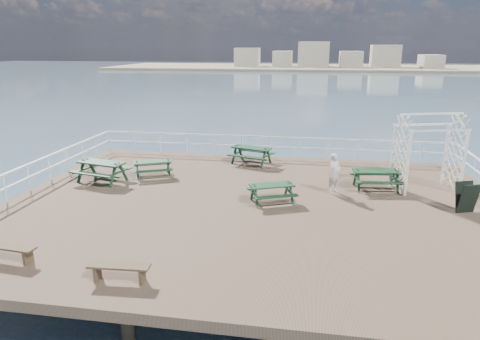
% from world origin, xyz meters
% --- Properties ---
extents(ground, '(18.00, 14.00, 0.30)m').
position_xyz_m(ground, '(0.00, 0.00, -0.15)').
color(ground, brown).
rests_on(ground, ground).
extents(sea_backdrop, '(300.00, 300.00, 9.20)m').
position_xyz_m(sea_backdrop, '(12.54, 134.07, -0.51)').
color(sea_backdrop, '#3F586B').
rests_on(sea_backdrop, ground).
extents(railing, '(17.77, 13.76, 1.10)m').
position_xyz_m(railing, '(-0.07, 2.57, 0.87)').
color(railing, white).
rests_on(railing, ground).
extents(picnic_table_a, '(1.99, 1.84, 0.78)m').
position_xyz_m(picnic_table_a, '(-4.74, 2.65, 0.50)').
color(picnic_table_a, '#12331B').
rests_on(picnic_table_a, ground).
extents(picnic_table_b, '(2.27, 2.04, 0.91)m').
position_xyz_m(picnic_table_b, '(-0.78, 5.47, 0.59)').
color(picnic_table_b, '#12331B').
rests_on(picnic_table_b, ground).
extents(picnic_table_c, '(1.97, 1.66, 0.88)m').
position_xyz_m(picnic_table_c, '(4.66, 2.44, 0.56)').
color(picnic_table_c, '#12331B').
rests_on(picnic_table_c, ground).
extents(picnic_table_d, '(2.30, 2.01, 0.97)m').
position_xyz_m(picnic_table_d, '(-6.60, 1.60, 0.62)').
color(picnic_table_d, '#12331B').
rests_on(picnic_table_d, ground).
extents(picnic_table_e, '(1.96, 1.80, 0.77)m').
position_xyz_m(picnic_table_e, '(0.70, 0.26, 0.49)').
color(picnic_table_e, '#12331B').
rests_on(picnic_table_e, ground).
extents(flat_bench_near, '(1.53, 0.44, 0.43)m').
position_xyz_m(flat_bench_near, '(-2.44, -5.80, 0.33)').
color(flat_bench_near, brown).
rests_on(flat_bench_near, ground).
extents(flat_bench_far, '(1.53, 0.50, 0.43)m').
position_xyz_m(flat_bench_far, '(-5.76, -5.32, 0.32)').
color(flat_bench_far, brown).
rests_on(flat_bench_far, ground).
extents(trellis_arbor, '(2.73, 1.94, 3.06)m').
position_xyz_m(trellis_arbor, '(6.57, 2.73, 1.36)').
color(trellis_arbor, white).
rests_on(trellis_arbor, ground).
extents(sandwich_board, '(0.79, 0.69, 1.09)m').
position_xyz_m(sandwich_board, '(7.35, 0.34, 0.53)').
color(sandwich_board, black).
rests_on(sandwich_board, ground).
extents(person, '(0.67, 0.66, 1.56)m').
position_xyz_m(person, '(2.97, 1.71, 0.78)').
color(person, silver).
rests_on(person, ground).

